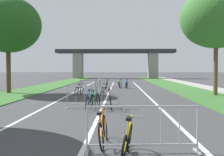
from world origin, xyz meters
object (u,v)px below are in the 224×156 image
bicycle_blue_2 (127,85)px  bicycle_yellow_11 (127,142)px  bicycle_white_8 (98,84)px  crowd_barrier_nearest (143,129)px  bicycle_teal_10 (90,101)px  bicycle_red_9 (111,101)px  bicycle_orange_3 (103,130)px  bicycle_teal_0 (120,84)px  bicycle_silver_6 (103,90)px  crowd_barrier_second (93,97)px  bicycle_yellow_1 (119,84)px  tree_right_oak_mid (216,18)px  bicycle_purple_7 (79,90)px  bicycle_black_5 (106,85)px  crowd_barrier_fourth (117,83)px  crowd_barrier_third (97,87)px  tree_left_pine_near (8,25)px  bicycle_green_4 (96,99)px

bicycle_blue_2 → bicycle_yellow_11: 20.01m
bicycle_white_8 → bicycle_yellow_11: size_ratio=0.99×
crowd_barrier_nearest → bicycle_white_8: 20.66m
crowd_barrier_nearest → bicycle_teal_10: (-1.89, 6.20, -0.15)m
bicycle_blue_2 → bicycle_red_9: bicycle_red_9 is taller
bicycle_blue_2 → bicycle_orange_3: bearing=-98.8°
bicycle_teal_0 → bicycle_silver_6: (-1.20, -6.53, -0.01)m
crowd_barrier_second → bicycle_orange_3: bearing=-82.0°
bicycle_orange_3 → bicycle_yellow_11: 1.15m
bicycle_yellow_1 → bicycle_white_8: bearing=176.1°
bicycle_red_9 → bicycle_silver_6: bearing=-86.2°
bicycle_red_9 → bicycle_teal_10: (-0.96, -0.09, 0.01)m
tree_right_oak_mid → bicycle_white_8: bearing=137.9°
bicycle_silver_6 → bicycle_purple_7: bicycle_purple_7 is taller
bicycle_orange_3 → bicycle_white_8: bicycle_orange_3 is taller
bicycle_white_8 → bicycle_black_5: bearing=-33.0°
crowd_barrier_fourth → bicycle_yellow_11: crowd_barrier_fourth is taller
crowd_barrier_third → bicycle_yellow_11: 13.89m
crowd_barrier_third → bicycle_orange_3: bearing=-84.5°
crowd_barrier_second → crowd_barrier_third: same height
bicycle_white_8 → tree_right_oak_mid: bearing=-28.6°
bicycle_black_5 → bicycle_red_9: bicycle_red_9 is taller
bicycle_yellow_1 → bicycle_purple_7: (-2.80, -7.66, -0.02)m
crowd_barrier_nearest → bicycle_red_9: size_ratio=1.48×
tree_left_pine_near → bicycle_orange_3: bearing=-59.1°
crowd_barrier_second → bicycle_yellow_1: 13.87m
crowd_barrier_second → bicycle_orange_3: 6.17m
crowd_barrier_third → bicycle_teal_0: size_ratio=1.51×
bicycle_silver_6 → bicycle_red_9: bicycle_red_9 is taller
bicycle_orange_3 → bicycle_white_8: (-1.73, 19.94, -0.01)m
bicycle_blue_2 → bicycle_red_9: 13.31m
bicycle_orange_3 → bicycle_black_5: size_ratio=1.04×
bicycle_purple_7 → tree_right_oak_mid: bearing=12.4°
tree_left_pine_near → bicycle_silver_6: tree_left_pine_near is taller
tree_right_oak_mid → bicycle_orange_3: size_ratio=4.45×
bicycle_teal_0 → bicycle_silver_6: size_ratio=0.98×
crowd_barrier_fourth → bicycle_silver_6: size_ratio=1.47×
bicycle_black_5 → bicycle_yellow_11: same height
tree_right_oak_mid → crowd_barrier_second: size_ratio=2.94×
bicycle_orange_3 → bicycle_green_4: size_ratio=0.99×
bicycle_green_4 → bicycle_red_9: 1.11m
tree_right_oak_mid → bicycle_teal_0: size_ratio=4.47×
bicycle_blue_2 → bicycle_white_8: size_ratio=0.93×
bicycle_black_5 → bicycle_yellow_11: bearing=-93.5°
crowd_barrier_third → bicycle_teal_10: size_ratio=1.46×
crowd_barrier_third → bicycle_teal_0: (1.67, 6.15, -0.16)m
tree_right_oak_mid → bicycle_green_4: (-7.81, -5.49, -4.99)m
bicycle_blue_2 → bicycle_green_4: 12.59m
crowd_barrier_second → bicycle_teal_10: bearing=-103.6°
bicycle_black_5 → bicycle_white_8: size_ratio=0.95×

